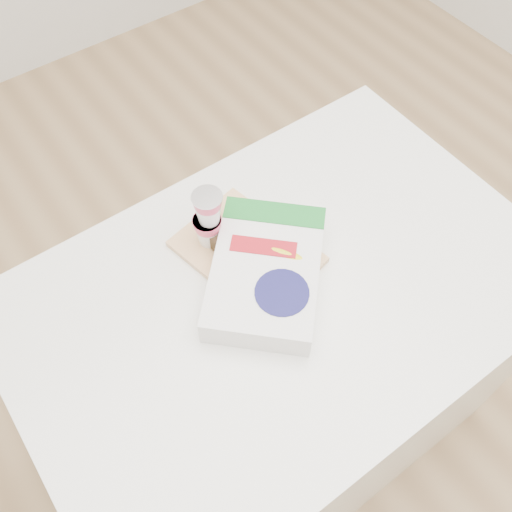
{
  "coord_description": "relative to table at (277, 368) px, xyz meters",
  "views": [
    {
      "loc": [
        -0.37,
        -0.43,
        1.75
      ],
      "look_at": [
        -0.01,
        0.07,
        0.83
      ],
      "focal_mm": 40.0,
      "sensor_mm": 36.0,
      "label": 1
    }
  ],
  "objects": [
    {
      "name": "room",
      "position": [
        0.0,
        0.0,
        0.95
      ],
      "size": [
        4.0,
        4.0,
        4.0
      ],
      "color": "tan",
      "rests_on": "ground"
    },
    {
      "name": "yogurt_stack",
      "position": [
        -0.06,
        0.17,
        0.49
      ],
      "size": [
        0.06,
        0.06,
        0.14
      ],
      "color": "white",
      "rests_on": "cutting_board"
    },
    {
      "name": "bananas",
      "position": [
        -0.02,
        0.05,
        0.44
      ],
      "size": [
        0.15,
        0.21,
        0.07
      ],
      "color": "#382816",
      "rests_on": "cutting_board"
    },
    {
      "name": "cutting_board",
      "position": [
        -0.01,
        0.11,
        0.4
      ],
      "size": [
        0.25,
        0.3,
        0.01
      ],
      "primitive_type": "cube",
      "rotation": [
        0.0,
        0.0,
        0.2
      ],
      "color": "#E9B87F",
      "rests_on": "table"
    },
    {
      "name": "cereal_box",
      "position": [
        -0.02,
        0.03,
        0.43
      ],
      "size": [
        0.35,
        0.35,
        0.07
      ],
      "rotation": [
        0.0,
        0.0,
        -0.77
      ],
      "color": "white",
      "rests_on": "table"
    },
    {
      "name": "table",
      "position": [
        0.0,
        0.0,
        0.0
      ],
      "size": [
        1.06,
        0.71,
        0.79
      ],
      "primitive_type": "cube",
      "color": "silver",
      "rests_on": "ground"
    }
  ]
}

